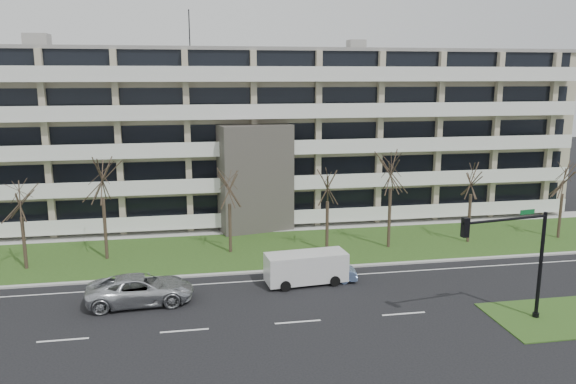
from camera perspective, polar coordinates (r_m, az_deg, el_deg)
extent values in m
plane|color=black|center=(30.94, 1.01, -13.06)|extent=(160.00, 160.00, 0.00)
cube|color=#274A18|center=(42.91, -2.36, -5.81)|extent=(90.00, 10.00, 0.06)
cube|color=#B2B2AD|center=(38.22, -1.33, -8.01)|extent=(90.00, 0.35, 0.12)
cube|color=#B2B2AD|center=(48.14, -3.25, -3.85)|extent=(90.00, 2.00, 0.08)
cube|color=#274A18|center=(34.63, 25.59, -11.43)|extent=(7.00, 5.00, 0.06)
cube|color=white|center=(36.84, -0.97, -8.87)|extent=(90.00, 0.12, 0.01)
cube|color=#B2A78A|center=(53.60, -4.25, 5.87)|extent=(60.00, 12.00, 15.00)
cube|color=gray|center=(53.36, -4.38, 14.07)|extent=(60.50, 12.50, 0.30)
cube|color=#4C4742|center=(47.14, -3.31, 1.38)|extent=(6.39, 3.69, 9.00)
cube|color=black|center=(47.46, -3.25, -1.63)|extent=(4.92, 1.19, 3.50)
cube|color=gray|center=(54.58, -24.14, 13.84)|extent=(2.00, 2.00, 1.20)
cylinder|color=black|center=(53.19, -9.99, 15.93)|extent=(0.10, 0.10, 3.50)
cube|color=black|center=(48.58, -3.42, -1.20)|extent=(58.00, 0.10, 1.80)
cube|color=white|center=(48.28, -3.30, -3.11)|extent=(58.00, 1.40, 0.22)
cube|color=white|center=(47.50, -3.21, -2.61)|extent=(58.00, 0.08, 1.00)
cube|color=black|center=(47.99, -3.46, 2.29)|extent=(58.00, 0.10, 1.80)
cube|color=white|center=(47.60, -3.34, 0.38)|extent=(58.00, 1.40, 0.22)
cube|color=white|center=(46.85, -3.26, 0.94)|extent=(58.00, 0.08, 1.00)
cube|color=black|center=(47.59, -3.51, 5.86)|extent=(58.00, 0.10, 1.80)
cube|color=white|center=(47.10, -3.39, 3.96)|extent=(58.00, 1.40, 0.22)
cube|color=white|center=(46.38, -3.30, 4.59)|extent=(58.00, 0.08, 1.00)
cube|color=black|center=(47.37, -3.55, 9.47)|extent=(58.00, 0.10, 1.80)
cube|color=white|center=(46.78, -3.43, 7.60)|extent=(58.00, 1.40, 0.22)
cube|color=white|center=(46.10, -3.34, 8.29)|extent=(58.00, 0.08, 1.00)
cube|color=black|center=(47.35, -3.60, 13.10)|extent=(58.00, 0.10, 1.80)
cube|color=white|center=(46.66, -3.48, 11.28)|extent=(58.00, 1.40, 0.22)
cube|color=white|center=(46.01, -3.39, 12.02)|extent=(58.00, 0.08, 1.00)
imported|color=#B9BBC0|center=(34.05, -14.76, -9.55)|extent=(6.21, 3.12, 1.68)
imported|color=#7897D1|center=(36.44, 3.80, -8.03)|extent=(4.18, 1.92, 1.33)
cube|color=silver|center=(35.86, 1.85, -7.62)|extent=(5.27, 2.36, 1.80)
cube|color=black|center=(35.69, 1.85, -6.83)|extent=(4.88, 2.19, 0.66)
cube|color=silver|center=(36.66, 5.49, -7.46)|extent=(0.50, 1.82, 1.14)
cylinder|color=black|center=(34.85, -0.26, -9.53)|extent=(0.68, 0.30, 0.66)
cylinder|color=black|center=(36.56, -1.05, -8.49)|extent=(0.68, 0.30, 0.66)
cylinder|color=black|center=(35.77, 4.79, -9.00)|extent=(0.68, 0.30, 0.66)
cylinder|color=black|center=(37.44, 3.78, -8.02)|extent=(0.68, 0.30, 0.66)
cylinder|color=black|center=(34.17, 23.86, -11.37)|extent=(0.36, 0.36, 0.30)
cylinder|color=black|center=(33.21, 24.27, -6.87)|extent=(0.20, 0.20, 5.95)
cylinder|color=black|center=(30.79, 21.17, -2.64)|extent=(5.12, 0.91, 0.14)
cube|color=black|center=(29.39, 17.56, -3.45)|extent=(0.36, 0.36, 0.99)
sphere|color=red|center=(29.31, 17.60, -2.85)|extent=(0.20, 0.20, 0.20)
sphere|color=orange|center=(29.39, 17.56, -3.45)|extent=(0.20, 0.20, 0.20)
sphere|color=green|center=(29.47, 17.52, -4.05)|extent=(0.20, 0.20, 0.20)
cube|color=#0C5926|center=(31.61, 23.15, -1.88)|extent=(0.89, 0.17, 0.25)
cylinder|color=#382B21|center=(42.13, -25.23, -4.74)|extent=(0.24, 0.24, 3.67)
cylinder|color=#382B21|center=(42.11, -18.08, -3.59)|extent=(0.24, 0.24, 4.52)
cylinder|color=#382B21|center=(41.89, -5.90, -3.70)|extent=(0.24, 0.24, 3.73)
cylinder|color=#382B21|center=(42.11, 3.99, -3.52)|extent=(0.24, 0.24, 3.81)
cylinder|color=#382B21|center=(43.43, 10.26, -2.67)|extent=(0.24, 0.24, 4.60)
cylinder|color=#382B21|center=(46.42, 17.92, -2.57)|extent=(0.24, 0.24, 3.89)
cylinder|color=#382B21|center=(50.34, 25.91, -2.22)|extent=(0.24, 0.24, 3.69)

